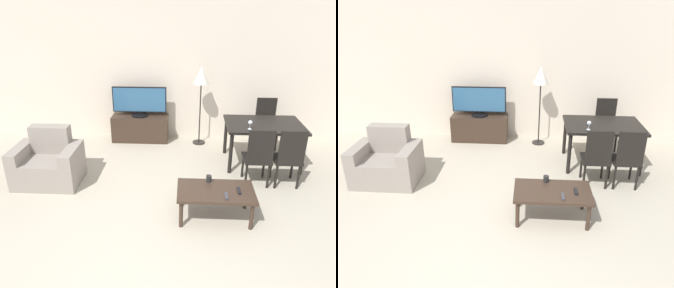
{
  "view_description": "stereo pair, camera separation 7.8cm",
  "coord_description": "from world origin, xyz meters",
  "views": [
    {
      "loc": [
        0.43,
        -2.45,
        2.55
      ],
      "look_at": [
        0.19,
        1.93,
        0.65
      ],
      "focal_mm": 35.0,
      "sensor_mm": 36.0,
      "label": 1
    },
    {
      "loc": [
        0.51,
        -2.44,
        2.55
      ],
      "look_at": [
        0.19,
        1.93,
        0.65
      ],
      "focal_mm": 35.0,
      "sensor_mm": 36.0,
      "label": 2
    }
  ],
  "objects": [
    {
      "name": "ground_plane",
      "position": [
        0.0,
        0.0,
        0.0
      ],
      "size": [
        18.0,
        18.0,
        0.0
      ],
      "primitive_type": "plane",
      "color": "#B2A893"
    },
    {
      "name": "wall_back",
      "position": [
        0.0,
        3.88,
        1.35
      ],
      "size": [
        7.95,
        0.06,
        2.7
      ],
      "color": "beige",
      "rests_on": "ground_plane"
    },
    {
      "name": "armchair",
      "position": [
        -1.63,
        1.89,
        0.3
      ],
      "size": [
        0.96,
        0.69,
        0.83
      ],
      "color": "gray",
      "rests_on": "ground_plane"
    },
    {
      "name": "tv_stand",
      "position": [
        -0.46,
        3.6,
        0.25
      ],
      "size": [
        1.09,
        0.41,
        0.51
      ],
      "color": "#38281E",
      "rests_on": "ground_plane"
    },
    {
      "name": "tv",
      "position": [
        -0.46,
        3.6,
        0.8
      ],
      "size": [
        1.04,
        0.32,
        0.57
      ],
      "color": "black",
      "rests_on": "tv_stand"
    },
    {
      "name": "coffee_table",
      "position": [
        0.83,
        1.09,
        0.35
      ],
      "size": [
        0.96,
        0.55,
        0.4
      ],
      "color": "#38281E",
      "rests_on": "ground_plane"
    },
    {
      "name": "dining_table",
      "position": [
        1.73,
        2.69,
        0.64
      ],
      "size": [
        1.25,
        0.88,
        0.72
      ],
      "color": "black",
      "rests_on": "ground_plane"
    },
    {
      "name": "dining_chair_near",
      "position": [
        1.51,
        1.94,
        0.5
      ],
      "size": [
        0.4,
        0.4,
        0.92
      ],
      "color": "black",
      "rests_on": "ground_plane"
    },
    {
      "name": "dining_chair_far",
      "position": [
        1.95,
        3.45,
        0.5
      ],
      "size": [
        0.4,
        0.4,
        0.92
      ],
      "color": "black",
      "rests_on": "ground_plane"
    },
    {
      "name": "dining_chair_near_right",
      "position": [
        1.95,
        1.94,
        0.5
      ],
      "size": [
        0.4,
        0.4,
        0.92
      ],
      "color": "black",
      "rests_on": "ground_plane"
    },
    {
      "name": "floor_lamp",
      "position": [
        0.71,
        3.51,
        1.25
      ],
      "size": [
        0.28,
        0.28,
        1.5
      ],
      "color": "black",
      "rests_on": "ground_plane"
    },
    {
      "name": "remote_primary",
      "position": [
        1.12,
        1.07,
        0.41
      ],
      "size": [
        0.04,
        0.15,
        0.02
      ],
      "color": "black",
      "rests_on": "coffee_table"
    },
    {
      "name": "remote_secondary",
      "position": [
        0.95,
        0.95,
        0.41
      ],
      "size": [
        0.04,
        0.15,
        0.02
      ],
      "color": "#38383D",
      "rests_on": "coffee_table"
    },
    {
      "name": "cup_white_near",
      "position": [
        0.76,
        1.3,
        0.45
      ],
      "size": [
        0.07,
        0.07,
        0.09
      ],
      "color": "black",
      "rests_on": "coffee_table"
    },
    {
      "name": "wine_glass_left",
      "position": [
        1.45,
        2.41,
        0.82
      ],
      "size": [
        0.07,
        0.07,
        0.15
      ],
      "color": "silver",
      "rests_on": "dining_table"
    }
  ]
}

